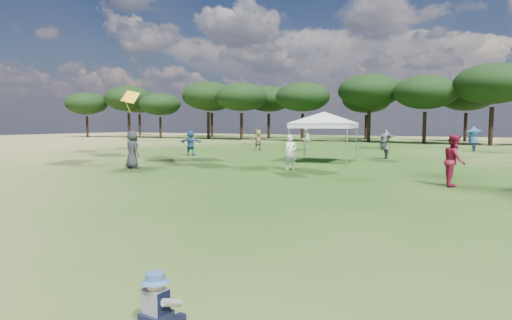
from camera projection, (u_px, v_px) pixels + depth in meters
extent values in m
cylinder|color=black|center=(87.00, 127.00, 63.10)|extent=(0.35, 0.35, 3.09)
ellipsoid|color=black|center=(86.00, 103.00, 62.80)|extent=(6.01, 6.01, 3.24)
cylinder|color=black|center=(129.00, 125.00, 61.96)|extent=(0.40, 0.40, 3.51)
ellipsoid|color=black|center=(128.00, 98.00, 61.63)|extent=(6.82, 6.82, 3.68)
cylinder|color=black|center=(160.00, 128.00, 59.24)|extent=(0.33, 0.33, 2.92)
ellipsoid|color=black|center=(160.00, 104.00, 58.96)|extent=(5.67, 5.67, 3.06)
cylinder|color=black|center=(208.00, 126.00, 55.67)|extent=(0.40, 0.40, 3.49)
ellipsoid|color=black|center=(208.00, 96.00, 55.34)|extent=(6.79, 6.79, 3.66)
cylinder|color=black|center=(241.00, 126.00, 53.02)|extent=(0.38, 0.38, 3.32)
ellipsoid|color=black|center=(241.00, 97.00, 52.70)|extent=(6.44, 6.44, 3.47)
cylinder|color=black|center=(302.00, 128.00, 48.45)|extent=(0.36, 0.36, 3.14)
ellipsoid|color=black|center=(303.00, 97.00, 48.15)|extent=(6.11, 6.11, 3.29)
cylinder|color=black|center=(369.00, 126.00, 46.42)|extent=(0.40, 0.40, 3.46)
ellipsoid|color=black|center=(370.00, 91.00, 46.09)|extent=(6.73, 6.73, 3.63)
cylinder|color=black|center=(424.00, 128.00, 42.66)|extent=(0.37, 0.37, 3.21)
ellipsoid|color=black|center=(426.00, 92.00, 42.36)|extent=(6.24, 6.24, 3.36)
cylinder|color=black|center=(491.00, 126.00, 39.51)|extent=(0.41, 0.41, 3.56)
ellipsoid|color=black|center=(493.00, 83.00, 39.17)|extent=(6.91, 6.91, 3.73)
cylinder|color=black|center=(140.00, 125.00, 72.47)|extent=(0.41, 0.41, 3.56)
ellipsoid|color=black|center=(139.00, 102.00, 72.13)|extent=(6.92, 6.92, 3.73)
cylinder|color=black|center=(212.00, 125.00, 65.29)|extent=(0.41, 0.41, 3.62)
ellipsoid|color=black|center=(212.00, 99.00, 64.95)|extent=(7.03, 7.03, 3.79)
cylinder|color=black|center=(269.00, 126.00, 58.53)|extent=(0.39, 0.39, 3.37)
ellipsoid|color=black|center=(269.00, 99.00, 58.21)|extent=(6.54, 6.54, 3.53)
cylinder|color=black|center=(366.00, 127.00, 54.03)|extent=(0.36, 0.36, 3.11)
ellipsoid|color=black|center=(367.00, 100.00, 53.73)|extent=(6.05, 6.05, 3.26)
cylinder|color=black|center=(465.00, 127.00, 48.00)|extent=(0.37, 0.37, 3.20)
ellipsoid|color=black|center=(467.00, 96.00, 47.70)|extent=(6.21, 6.21, 3.35)
cylinder|color=gray|center=(289.00, 144.00, 21.70)|extent=(0.06, 0.06, 1.98)
cylinder|color=gray|center=(347.00, 145.00, 20.62)|extent=(0.06, 0.06, 1.98)
cylinder|color=gray|center=(304.00, 142.00, 24.41)|extent=(0.06, 0.06, 1.98)
cylinder|color=gray|center=(356.00, 143.00, 23.34)|extent=(0.06, 0.06, 1.98)
cube|color=silver|center=(324.00, 126.00, 22.44)|extent=(3.42, 3.42, 0.25)
pyramid|color=silver|center=(324.00, 112.00, 22.37)|extent=(6.25, 6.25, 0.60)
cube|color=black|center=(164.00, 317.00, 4.45)|extent=(0.12, 0.24, 0.10)
cube|color=white|center=(156.00, 301.00, 4.23)|extent=(0.26, 0.20, 0.25)
cylinder|color=white|center=(150.00, 295.00, 4.37)|extent=(0.11, 0.25, 0.15)
cylinder|color=white|center=(172.00, 303.00, 4.20)|extent=(0.11, 0.25, 0.15)
sphere|color=#E0B293|center=(155.00, 285.00, 4.21)|extent=(0.17, 0.17, 0.17)
cone|color=#5184BE|center=(155.00, 281.00, 4.21)|extent=(0.29, 0.29, 0.03)
cylinder|color=#5184BE|center=(155.00, 277.00, 4.21)|extent=(0.19, 0.19, 0.07)
imported|color=#4B4A4F|center=(385.00, 144.00, 24.71)|extent=(1.65, 2.05, 1.70)
imported|color=navy|center=(473.00, 138.00, 31.33)|extent=(1.56, 2.37, 1.89)
imported|color=beige|center=(306.00, 139.00, 33.75)|extent=(0.88, 0.98, 1.66)
imported|color=#9A8054|center=(258.00, 140.00, 32.34)|extent=(1.38, 1.42, 1.62)
imported|color=#34343A|center=(132.00, 150.00, 19.52)|extent=(0.97, 0.78, 1.73)
imported|color=#2B5482|center=(191.00, 143.00, 27.29)|extent=(1.59, 0.94, 1.63)
imported|color=silver|center=(291.00, 152.00, 18.87)|extent=(0.66, 0.67, 1.55)
imported|color=maroon|center=(454.00, 161.00, 13.92)|extent=(0.73, 0.89, 1.70)
plane|color=yellow|center=(130.00, 97.00, 31.49)|extent=(1.37, 1.48, 1.10)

